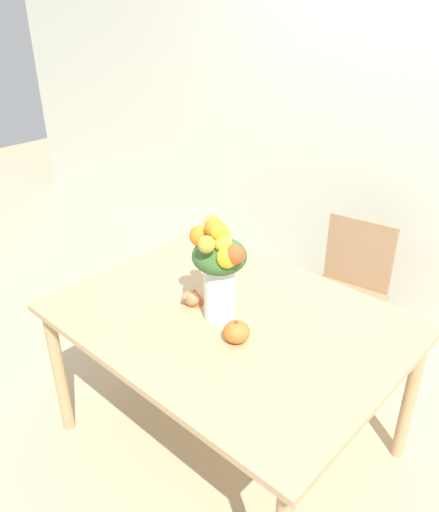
# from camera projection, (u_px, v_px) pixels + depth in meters

# --- Properties ---
(ground_plane) EXTENTS (12.00, 12.00, 0.00)m
(ground_plane) POSITION_uv_depth(u_px,v_px,m) (228.00, 439.00, 2.54)
(ground_plane) COLOR tan
(wall_back) EXTENTS (8.00, 0.06, 2.70)m
(wall_back) POSITION_uv_depth(u_px,v_px,m) (399.00, 123.00, 2.86)
(wall_back) COLOR silver
(wall_back) RESTS_ON ground_plane
(dining_table) EXTENTS (1.47, 1.12, 0.76)m
(dining_table) POSITION_uv_depth(u_px,v_px,m) (229.00, 330.00, 2.22)
(dining_table) COLOR tan
(dining_table) RESTS_ON ground_plane
(flower_vase) EXTENTS (0.27, 0.25, 0.47)m
(flower_vase) POSITION_uv_depth(u_px,v_px,m) (219.00, 268.00, 2.05)
(flower_vase) COLOR silver
(flower_vase) RESTS_ON dining_table
(pumpkin) EXTENTS (0.11, 0.11, 0.10)m
(pumpkin) POSITION_uv_depth(u_px,v_px,m) (236.00, 332.00, 2.01)
(pumpkin) COLOR orange
(pumpkin) RESTS_ON dining_table
(turkey_figurine) EXTENTS (0.09, 0.12, 0.07)m
(turkey_figurine) POSITION_uv_depth(u_px,v_px,m) (193.00, 297.00, 2.25)
(turkey_figurine) COLOR #A87A4C
(turkey_figurine) RESTS_ON dining_table
(dining_chair_near_window) EXTENTS (0.48, 0.48, 0.88)m
(dining_chair_near_window) POSITION_uv_depth(u_px,v_px,m) (347.00, 293.00, 2.91)
(dining_chair_near_window) COLOR #9E7A56
(dining_chair_near_window) RESTS_ON ground_plane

